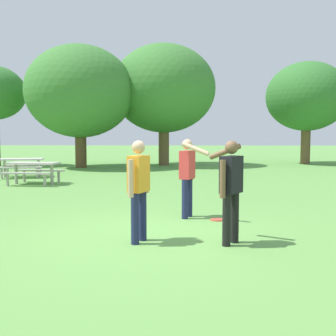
{
  "coord_description": "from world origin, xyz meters",
  "views": [
    {
      "loc": [
        0.42,
        -6.9,
        1.73
      ],
      "look_at": [
        0.21,
        2.04,
        1.0
      ],
      "focal_mm": 43.68,
      "sensor_mm": 36.0,
      "label": 1
    }
  ],
  "objects_px": {
    "picnic_table_near": "(34,168)",
    "tree_far_right": "(164,89)",
    "picnic_table_far": "(22,164)",
    "person_bystander": "(230,184)",
    "person_catcher": "(188,172)",
    "frisbee": "(217,220)",
    "person_thrower": "(139,184)",
    "tree_broad_center": "(80,92)",
    "tree_slender_mid": "(307,97)"
  },
  "relations": [
    {
      "from": "person_bystander",
      "to": "frisbee",
      "type": "distance_m",
      "value": 2.04
    },
    {
      "from": "person_thrower",
      "to": "tree_far_right",
      "type": "distance_m",
      "value": 17.04
    },
    {
      "from": "picnic_table_far",
      "to": "tree_broad_center",
      "type": "height_order",
      "value": "tree_broad_center"
    },
    {
      "from": "person_catcher",
      "to": "tree_broad_center",
      "type": "relative_size",
      "value": 0.26
    },
    {
      "from": "picnic_table_near",
      "to": "picnic_table_far",
      "type": "bearing_deg",
      "value": 119.54
    },
    {
      "from": "person_catcher",
      "to": "person_bystander",
      "type": "bearing_deg",
      "value": -73.31
    },
    {
      "from": "picnic_table_near",
      "to": "tree_far_right",
      "type": "distance_m",
      "value": 10.69
    },
    {
      "from": "picnic_table_far",
      "to": "person_bystander",
      "type": "bearing_deg",
      "value": -54.46
    },
    {
      "from": "tree_broad_center",
      "to": "person_thrower",
      "type": "bearing_deg",
      "value": -73.32
    },
    {
      "from": "tree_slender_mid",
      "to": "person_catcher",
      "type": "bearing_deg",
      "value": -114.78
    },
    {
      "from": "tree_broad_center",
      "to": "frisbee",
      "type": "bearing_deg",
      "value": -65.94
    },
    {
      "from": "frisbee",
      "to": "tree_broad_center",
      "type": "relative_size",
      "value": 0.04
    },
    {
      "from": "frisbee",
      "to": "tree_slender_mid",
      "type": "xyz_separation_m",
      "value": [
        6.79,
        16.22,
        3.94
      ]
    },
    {
      "from": "tree_broad_center",
      "to": "tree_slender_mid",
      "type": "xyz_separation_m",
      "value": [
        12.68,
        3.03,
        -0.01
      ]
    },
    {
      "from": "frisbee",
      "to": "picnic_table_near",
      "type": "relative_size",
      "value": 0.14
    },
    {
      "from": "person_thrower",
      "to": "picnic_table_near",
      "type": "bearing_deg",
      "value": 119.99
    },
    {
      "from": "frisbee",
      "to": "picnic_table_near",
      "type": "bearing_deg",
      "value": 134.62
    },
    {
      "from": "person_thrower",
      "to": "tree_broad_center",
      "type": "distance_m",
      "value": 15.87
    },
    {
      "from": "person_thrower",
      "to": "tree_slender_mid",
      "type": "distance_m",
      "value": 19.97
    },
    {
      "from": "frisbee",
      "to": "tree_slender_mid",
      "type": "bearing_deg",
      "value": 67.29
    },
    {
      "from": "person_catcher",
      "to": "tree_broad_center",
      "type": "distance_m",
      "value": 14.31
    },
    {
      "from": "person_thrower",
      "to": "person_bystander",
      "type": "height_order",
      "value": "same"
    },
    {
      "from": "person_bystander",
      "to": "picnic_table_far",
      "type": "height_order",
      "value": "person_bystander"
    },
    {
      "from": "person_thrower",
      "to": "picnic_table_near",
      "type": "relative_size",
      "value": 0.88
    },
    {
      "from": "person_thrower",
      "to": "tree_broad_center",
      "type": "bearing_deg",
      "value": 106.68
    },
    {
      "from": "frisbee",
      "to": "person_bystander",
      "type": "bearing_deg",
      "value": -89.08
    },
    {
      "from": "picnic_table_near",
      "to": "tree_broad_center",
      "type": "height_order",
      "value": "tree_broad_center"
    },
    {
      "from": "tree_far_right",
      "to": "person_catcher",
      "type": "bearing_deg",
      "value": -86.15
    },
    {
      "from": "person_thrower",
      "to": "tree_broad_center",
      "type": "xyz_separation_m",
      "value": [
        -4.47,
        14.92,
        3.02
      ]
    },
    {
      "from": "tree_broad_center",
      "to": "tree_slender_mid",
      "type": "distance_m",
      "value": 13.04
    },
    {
      "from": "person_bystander",
      "to": "frisbee",
      "type": "bearing_deg",
      "value": 90.92
    },
    {
      "from": "frisbee",
      "to": "tree_slender_mid",
      "type": "distance_m",
      "value": 18.02
    },
    {
      "from": "picnic_table_near",
      "to": "tree_far_right",
      "type": "relative_size",
      "value": 0.27
    },
    {
      "from": "person_thrower",
      "to": "picnic_table_near",
      "type": "xyz_separation_m",
      "value": [
        -4.4,
        7.63,
        -0.38
      ]
    },
    {
      "from": "person_catcher",
      "to": "person_bystander",
      "type": "height_order",
      "value": "same"
    },
    {
      "from": "person_bystander",
      "to": "picnic_table_far",
      "type": "bearing_deg",
      "value": 125.54
    },
    {
      "from": "person_catcher",
      "to": "picnic_table_near",
      "type": "height_order",
      "value": "person_catcher"
    },
    {
      "from": "person_bystander",
      "to": "tree_broad_center",
      "type": "xyz_separation_m",
      "value": [
        -5.92,
        15.0,
        3.0
      ]
    },
    {
      "from": "person_bystander",
      "to": "tree_slender_mid",
      "type": "height_order",
      "value": "tree_slender_mid"
    },
    {
      "from": "picnic_table_far",
      "to": "picnic_table_near",
      "type": "bearing_deg",
      "value": -60.46
    },
    {
      "from": "picnic_table_near",
      "to": "person_catcher",
      "type": "bearing_deg",
      "value": -47.2
    },
    {
      "from": "person_catcher",
      "to": "tree_broad_center",
      "type": "height_order",
      "value": "tree_broad_center"
    },
    {
      "from": "person_bystander",
      "to": "tree_slender_mid",
      "type": "bearing_deg",
      "value": 69.44
    },
    {
      "from": "tree_slender_mid",
      "to": "person_thrower",
      "type": "bearing_deg",
      "value": -114.58
    },
    {
      "from": "person_bystander",
      "to": "tree_far_right",
      "type": "bearing_deg",
      "value": 95.47
    },
    {
      "from": "person_thrower",
      "to": "tree_broad_center",
      "type": "relative_size",
      "value": 0.26
    },
    {
      "from": "person_thrower",
      "to": "person_catcher",
      "type": "xyz_separation_m",
      "value": [
        0.83,
        1.97,
        0.02
      ]
    },
    {
      "from": "person_bystander",
      "to": "picnic_table_near",
      "type": "relative_size",
      "value": 0.88
    },
    {
      "from": "person_catcher",
      "to": "tree_broad_center",
      "type": "xyz_separation_m",
      "value": [
        -5.31,
        12.95,
        3.0
      ]
    },
    {
      "from": "person_thrower",
      "to": "tree_far_right",
      "type": "bearing_deg",
      "value": 90.54
    }
  ]
}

